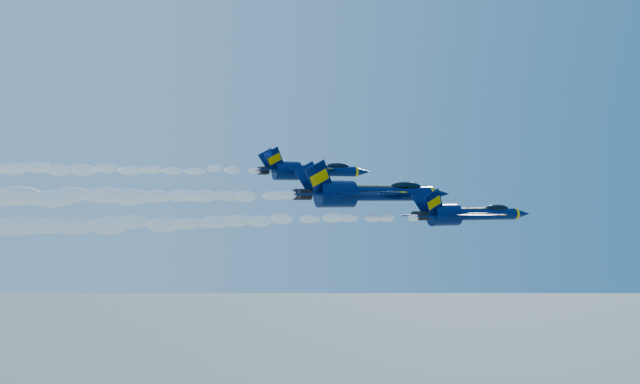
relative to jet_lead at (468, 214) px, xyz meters
name	(u,v)px	position (x,y,z in m)	size (l,w,h in m)	color
jet_lead	(468,214)	(0.00, 0.00, 0.00)	(16.13, 13.23, 5.99)	#00103D
smoke_trail_jet_lead	(197,222)	(-31.53, 0.00, -0.45)	(49.28, 2.06, 1.85)	white
jet_second	(367,193)	(-10.94, 4.30, 2.44)	(20.12, 16.51, 7.48)	#00103D
smoke_trail_jet_second	(56,197)	(-44.18, 4.30, 1.95)	(49.28, 2.56, 2.31)	white
jet_third	(309,170)	(-14.34, 13.90, 5.41)	(15.50, 12.72, 5.76)	#00103D
smoke_trail_jet_third	(43,169)	(-45.61, 13.90, 4.96)	(49.28, 1.98, 1.78)	white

